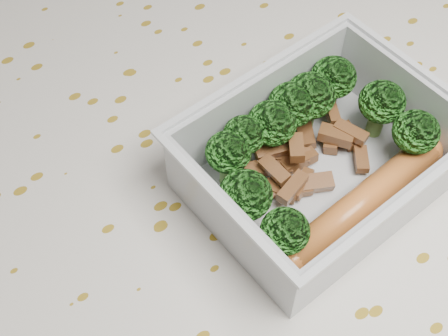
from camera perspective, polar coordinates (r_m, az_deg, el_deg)
dining_table at (r=0.50m, az=0.37°, el=-7.00°), size 1.40×0.90×0.75m
tablecloth at (r=0.46m, az=0.40°, el=-4.04°), size 1.46×0.96×0.19m
lunch_container at (r=0.42m, az=8.72°, el=0.26°), size 0.18×0.15×0.06m
broccoli_florets at (r=0.41m, az=7.29°, el=3.33°), size 0.15×0.11×0.05m
meat_pile at (r=0.43m, az=7.30°, el=0.86°), size 0.10×0.07×0.03m
sausage at (r=0.41m, az=12.59°, el=-3.14°), size 0.15×0.04×0.02m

